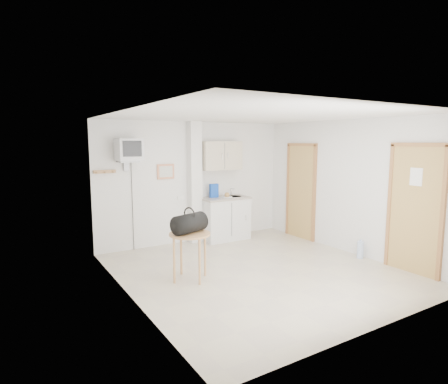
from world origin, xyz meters
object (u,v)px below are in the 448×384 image
crt_television (129,150)px  round_table (190,240)px  duffel_bag (189,223)px  water_bottle (360,250)px

crt_television → round_table: 2.25m
crt_television → round_table: (0.34, -1.80, -1.31)m
crt_television → round_table: size_ratio=2.96×
crt_television → duffel_bag: 2.10m
crt_television → water_bottle: crt_television is taller
duffel_bag → water_bottle: duffel_bag is taller
round_table → duffel_bag: duffel_bag is taller
round_table → duffel_bag: 0.25m
round_table → duffel_bag: bearing=78.9°
crt_television → duffel_bag: (0.34, -1.78, -1.06)m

